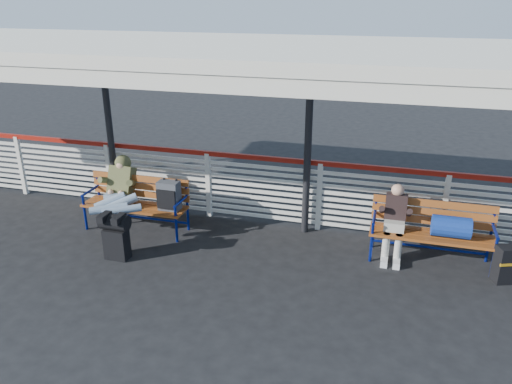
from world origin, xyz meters
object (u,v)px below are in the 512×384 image
(luggage_stack, at_px, (116,235))
(bench_right, at_px, (441,227))
(suitcase_side, at_px, (509,264))
(traveler_man, at_px, (117,199))
(companion_person, at_px, (394,221))
(bench_left, at_px, (148,198))

(luggage_stack, bearing_deg, bench_right, 14.18)
(suitcase_side, bearing_deg, traveler_man, 160.95)
(luggage_stack, xyz_separation_m, companion_person, (4.04, 1.23, 0.20))
(companion_person, bearing_deg, suitcase_side, -10.54)
(luggage_stack, distance_m, companion_person, 4.23)
(bench_left, height_order, traveler_man, traveler_man)
(suitcase_side, bearing_deg, bench_left, 157.62)
(bench_left, relative_size, traveler_man, 1.10)
(bench_left, bearing_deg, suitcase_side, -1.02)
(bench_right, relative_size, suitcase_side, 3.29)
(bench_right, relative_size, companion_person, 1.57)
(companion_person, bearing_deg, luggage_stack, -163.15)
(suitcase_side, bearing_deg, luggage_stack, 167.97)
(bench_right, xyz_separation_m, companion_person, (-0.66, -0.01, 0.01))
(bench_right, bearing_deg, suitcase_side, -18.33)
(luggage_stack, relative_size, bench_right, 0.41)
(bench_left, bearing_deg, luggage_stack, -91.64)
(bench_left, xyz_separation_m, traveler_man, (-0.37, -0.34, 0.06))
(luggage_stack, height_order, bench_left, bench_left)
(luggage_stack, bearing_deg, bench_left, 87.81)
(traveler_man, bearing_deg, companion_person, 7.00)
(luggage_stack, height_order, companion_person, companion_person)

